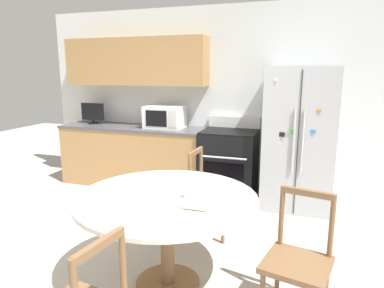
{
  "coord_description": "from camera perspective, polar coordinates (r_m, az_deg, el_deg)",
  "views": [
    {
      "loc": [
        1.33,
        -2.2,
        1.7
      ],
      "look_at": [
        0.2,
        1.15,
        0.95
      ],
      "focal_mm": 32.0,
      "sensor_mm": 36.0,
      "label": 1
    }
  ],
  "objects": [
    {
      "name": "ground_plane",
      "position": [
        3.09,
        -11.26,
        -21.73
      ],
      "size": [
        14.0,
        14.0,
        0.0
      ],
      "primitive_type": "plane",
      "color": "#B2ADA3"
    },
    {
      "name": "dining_chair_right",
      "position": [
        2.56,
        17.22,
        -18.26
      ],
      "size": [
        0.5,
        0.5,
        0.9
      ],
      "rotation": [
        0.0,
        0.0,
        2.93
      ],
      "color": "brown",
      "rests_on": "ground_plane"
    },
    {
      "name": "dining_table",
      "position": [
        2.72,
        -4.22,
        -10.94
      ],
      "size": [
        1.41,
        1.41,
        0.76
      ],
      "color": "beige",
      "rests_on": "ground_plane"
    },
    {
      "name": "back_wall",
      "position": [
        5.07,
        -0.25,
        9.12
      ],
      "size": [
        5.2,
        0.44,
        2.6
      ],
      "color": "silver",
      "rests_on": "ground_plane"
    },
    {
      "name": "candle_glass",
      "position": [
        2.62,
        -0.55,
        -8.26
      ],
      "size": [
        0.08,
        0.08,
        0.08
      ],
      "color": "silver",
      "rests_on": "dining_table"
    },
    {
      "name": "countertop_tv",
      "position": [
        5.56,
        -16.22,
        5.04
      ],
      "size": [
        0.37,
        0.16,
        0.32
      ],
      "color": "black",
      "rests_on": "kitchen_counter"
    },
    {
      "name": "folded_napkin",
      "position": [
        2.4,
        0.47,
        -10.36
      ],
      "size": [
        0.17,
        0.05,
        0.05
      ],
      "color": "silver",
      "rests_on": "dining_table"
    },
    {
      "name": "microwave",
      "position": [
        4.96,
        -4.58,
        4.51
      ],
      "size": [
        0.54,
        0.38,
        0.32
      ],
      "color": "white",
      "rests_on": "kitchen_counter"
    },
    {
      "name": "refrigerator",
      "position": [
        4.48,
        17.36,
        0.87
      ],
      "size": [
        0.83,
        0.79,
        1.76
      ],
      "color": "#B2B5BA",
      "rests_on": "ground_plane"
    },
    {
      "name": "oven_range",
      "position": [
        4.73,
        6.19,
        -3.17
      ],
      "size": [
        0.73,
        0.68,
        1.08
      ],
      "color": "black",
      "rests_on": "ground_plane"
    },
    {
      "name": "dining_chair_far",
      "position": [
        3.65,
        2.96,
        -8.36
      ],
      "size": [
        0.44,
        0.44,
        0.9
      ],
      "rotation": [
        0.0,
        0.0,
        4.66
      ],
      "color": "brown",
      "rests_on": "ground_plane"
    },
    {
      "name": "kitchen_counter",
      "position": [
        5.26,
        -9.65,
        -1.92
      ],
      "size": [
        2.21,
        0.64,
        0.9
      ],
      "color": "#AD7F4C",
      "rests_on": "ground_plane"
    }
  ]
}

